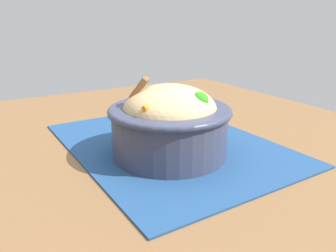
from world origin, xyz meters
The scene contains 4 objects.
table centered at (0.00, 0.00, 0.69)m, with size 1.09×0.97×0.76m.
placemat centered at (0.03, -0.03, 0.76)m, with size 0.44×0.33×0.00m, color navy.
bowl centered at (-0.01, 0.00, 0.82)m, with size 0.20×0.20×0.13m.
fork centered at (0.15, -0.05, 0.76)m, with size 0.02×0.13×0.00m.
Camera 1 is at (-0.45, 0.26, 0.98)m, focal length 35.36 mm.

